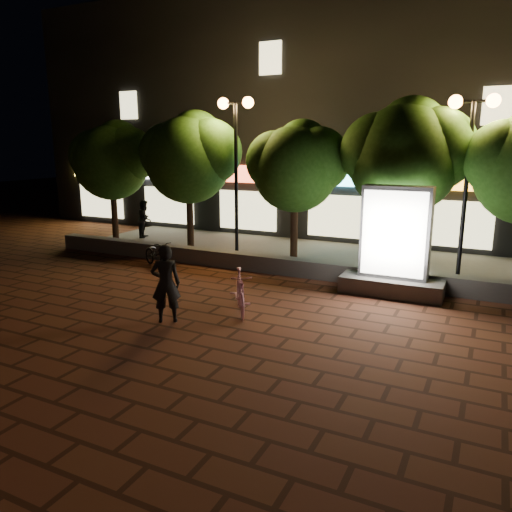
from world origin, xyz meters
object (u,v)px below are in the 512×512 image
Objects in this scene: tree_left at (190,155)px; ad_kiosk at (395,251)px; rider at (166,284)px; street_lamp_right at (470,140)px; pedestrian at (145,219)px; scooter_parked at (157,254)px; tree_far_left at (113,158)px; tree_right at (407,153)px; street_lamp_left at (236,137)px; tree_mid at (298,163)px; scooter_pink at (240,292)px.

tree_left is 1.75× the size of ad_kiosk.
rider is at bearing -132.72° from ad_kiosk.
street_lamp_right is 12.42m from pedestrian.
street_lamp_right is 3.12× the size of scooter_parked.
tree_far_left is 2.90× the size of scooter_parked.
street_lamp_left is (-5.36, -0.26, 0.46)m from tree_right.
tree_mid is 0.87× the size of street_lamp_left.
street_lamp_right is 2.99× the size of scooter_pink.
tree_mid reaches higher than ad_kiosk.
tree_left is at bearing -131.89° from pedestrian.
tree_right is 5.38m from street_lamp_left.
tree_left is at bearing 178.32° from street_lamp_right.
tree_left is 8.08m from ad_kiosk.
scooter_parked is at bearing -146.48° from tree_mid.
scooter_pink is 9.85m from pedestrian.
street_lamp_left is 6.57m from scooter_pink.
tree_mid is at bearing -180.00° from tree_right.
tree_far_left is at bearing 180.00° from tree_mid.
scooter_parked is at bearing -165.76° from street_lamp_right.
tree_mid reaches higher than pedestrian.
tree_left reaches higher than scooter_pink.
street_lamp_left reaches higher than scooter_parked.
ad_kiosk is 1.67× the size of scooter_pink.
pedestrian is (-10.32, 1.08, -2.72)m from tree_right.
tree_left is at bearing 32.76° from scooter_parked.
scooter_parked is at bearing -83.58° from tree_left.
scooter_pink is at bearing -131.63° from street_lamp_right.
tree_mid reaches higher than scooter_pink.
rider is at bearing -61.20° from tree_left.
scooter_pink is 0.97× the size of rider.
scooter_parked is at bearing 116.09° from scooter_pink.
tree_right is (10.80, 0.00, 0.27)m from tree_far_left.
street_lamp_right is 7.31m from scooter_pink.
ad_kiosk is 4.28m from scooter_pink.
tree_right is at bearing 0.00° from tree_mid.
pedestrian is at bearing 171.22° from tree_mid.
street_lamp_right is 1.79× the size of ad_kiosk.
tree_mid is at bearing -128.41° from rider.
tree_far_left is 2.72m from pedestrian.
ad_kiosk is 10.93m from pedestrian.
tree_right is 3.14m from ad_kiosk.
scooter_pink is at bearing -94.79° from scooter_parked.
tree_mid is at bearing 176.96° from street_lamp_right.
street_lamp_left is at bearing 180.00° from street_lamp_right.
scooter_pink is (4.65, -5.10, -2.94)m from tree_left.
pedestrian reaches higher than scooter_pink.
tree_far_left reaches higher than scooter_parked.
tree_far_left is 1.03× the size of tree_mid.
tree_right is (3.31, 0.00, 0.35)m from tree_mid.
tree_far_left reaches higher than ad_kiosk.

